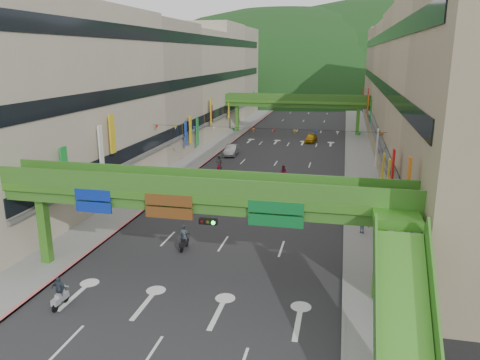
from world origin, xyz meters
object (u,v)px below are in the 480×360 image
Objects in this scene: overpass_near at (210,207)px; scooter_rider_mid at (284,174)px; car_yellow at (311,138)px; pedestrian_red at (395,272)px; car_silver at (231,150)px; scooter_rider_near at (184,238)px.

overpass_near reaches higher than scooter_rider_mid.
overpass_near is at bearing -86.36° from car_yellow.
scooter_rider_mid is at bearing 108.68° from pedestrian_red.
scooter_rider_mid is 0.45× the size of car_silver.
car_yellow is at bearing 87.42° from scooter_rider_mid.
pedestrian_red is (9.95, -22.59, -0.17)m from scooter_rider_mid.
car_yellow is (1.18, 26.08, -0.35)m from scooter_rider_mid.
scooter_rider_mid is at bearing -86.16° from car_yellow.
scooter_rider_near is 0.47× the size of car_yellow.
pedestrian_red reaches higher than car_silver.
pedestrian_red is (14.76, -2.35, -0.01)m from scooter_rider_near.
pedestrian_red is at bearing -65.73° from car_silver.
car_yellow is at bearing 82.64° from scooter_rider_near.
car_silver is (-7.93, 38.38, -4.46)m from overpass_near.
scooter_rider_mid is at bearing 76.64° from scooter_rider_near.
car_silver is 16.59m from car_yellow.
scooter_rider_near is 33.71m from car_silver.
scooter_rider_near is 46.71m from car_yellow.
overpass_near is 13.84× the size of scooter_rider_mid.
car_yellow is (2.49, 51.29, -4.52)m from overpass_near.
scooter_rider_near is 20.81m from scooter_rider_mid.
scooter_rider_mid is 24.69m from pedestrian_red.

